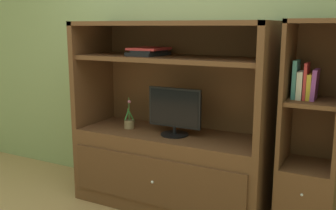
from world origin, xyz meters
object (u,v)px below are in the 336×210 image
(bookshelf_tall, at_px, (308,167))
(magazine_stack, at_px, (149,52))
(tv_monitor, at_px, (174,111))
(upright_book_row, at_px, (305,83))
(potted_plant, at_px, (129,123))
(media_console, at_px, (171,150))

(bookshelf_tall, bearing_deg, magazine_stack, -179.37)
(tv_monitor, height_order, upright_book_row, upright_book_row)
(potted_plant, relative_size, upright_book_row, 1.01)
(potted_plant, distance_m, upright_book_row, 1.52)
(potted_plant, xyz_separation_m, upright_book_row, (1.45, 0.04, 0.45))
(media_console, bearing_deg, tv_monitor, -42.69)
(media_console, distance_m, potted_plant, 0.45)
(media_console, bearing_deg, upright_book_row, -0.34)
(potted_plant, relative_size, bookshelf_tall, 0.17)
(media_console, bearing_deg, potted_plant, -173.54)
(magazine_stack, bearing_deg, potted_plant, -169.89)
(potted_plant, bearing_deg, upright_book_row, 1.51)
(bookshelf_tall, bearing_deg, upright_book_row, -171.16)
(tv_monitor, height_order, bookshelf_tall, bookshelf_tall)
(potted_plant, relative_size, magazine_stack, 0.78)
(potted_plant, bearing_deg, tv_monitor, -1.29)
(potted_plant, xyz_separation_m, magazine_stack, (0.19, 0.03, 0.63))
(media_console, bearing_deg, magazine_stack, -176.91)
(potted_plant, distance_m, magazine_stack, 0.66)
(media_console, distance_m, bookshelf_tall, 1.12)
(magazine_stack, bearing_deg, bookshelf_tall, 0.63)
(magazine_stack, distance_m, bookshelf_tall, 1.55)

